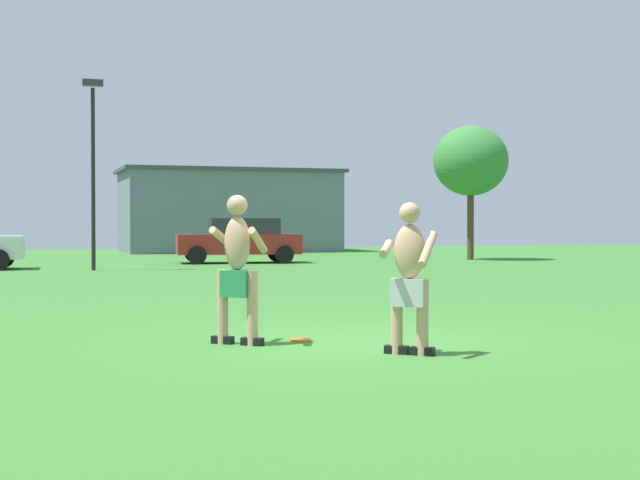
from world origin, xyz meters
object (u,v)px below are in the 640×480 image
at_px(frisbee, 301,340).
at_px(car_red_mid_lot, 240,240).
at_px(player_near, 409,275).
at_px(tree_behind_players, 471,161).
at_px(player_in_green, 238,265).
at_px(lamp_post, 93,153).

xyz_separation_m(frisbee, car_red_mid_lot, (4.19, 21.10, 0.81)).
relative_size(player_near, car_red_mid_lot, 0.37).
height_order(frisbee, tree_behind_players, tree_behind_players).
bearing_deg(player_in_green, frisbee, 3.97).
bearing_deg(lamp_post, car_red_mid_lot, 33.70).
bearing_deg(car_red_mid_lot, lamp_post, -146.30).
bearing_deg(frisbee, lamp_post, 93.60).
height_order(player_in_green, lamp_post, lamp_post).
xyz_separation_m(player_near, car_red_mid_lot, (3.41, 22.54, -0.04)).
relative_size(player_near, frisbee, 6.16).
bearing_deg(player_near, tree_behind_players, 61.02).
relative_size(lamp_post, tree_behind_players, 1.11).
distance_m(lamp_post, tree_behind_players, 14.79).
distance_m(player_in_green, lamp_post, 17.81).
bearing_deg(car_red_mid_lot, frisbee, -101.24).
relative_size(frisbee, tree_behind_players, 0.05).
xyz_separation_m(player_near, frisbee, (-0.78, 1.44, -0.85)).
distance_m(player_near, player_in_green, 2.10).
height_order(frisbee, lamp_post, lamp_post).
relative_size(frisbee, lamp_post, 0.05).
bearing_deg(frisbee, tree_behind_players, 57.83).
bearing_deg(player_in_green, lamp_post, 91.02).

